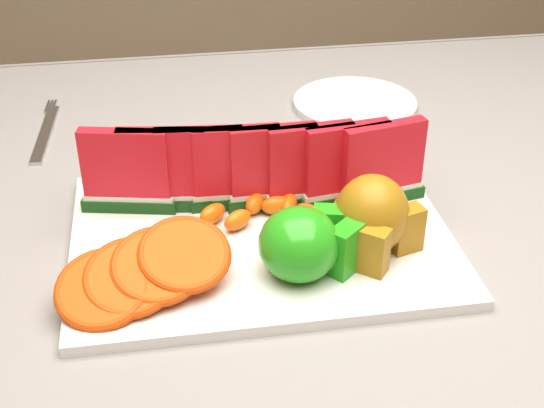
# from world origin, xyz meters

# --- Properties ---
(table) EXTENTS (1.40, 0.90, 0.75)m
(table) POSITION_xyz_m (0.00, 0.00, 0.65)
(table) COLOR #522B1A
(table) RESTS_ON ground
(tablecloth) EXTENTS (1.53, 1.03, 0.20)m
(tablecloth) POSITION_xyz_m (0.00, 0.00, 0.72)
(tablecloth) COLOR gray
(tablecloth) RESTS_ON table
(platter) EXTENTS (0.40, 0.30, 0.01)m
(platter) POSITION_xyz_m (-0.01, -0.05, 0.76)
(platter) COLOR silver
(platter) RESTS_ON tablecloth
(apple_cluster) EXTENTS (0.11, 0.10, 0.07)m
(apple_cluster) POSITION_xyz_m (0.02, -0.13, 0.80)
(apple_cluster) COLOR #409414
(apple_cluster) RESTS_ON platter
(pear_cluster) EXTENTS (0.10, 0.11, 0.08)m
(pear_cluster) POSITION_xyz_m (0.10, -0.10, 0.81)
(pear_cluster) COLOR #9D7504
(pear_cluster) RESTS_ON platter
(side_plate) EXTENTS (0.21, 0.21, 0.01)m
(side_plate) POSITION_xyz_m (0.18, 0.27, 0.76)
(side_plate) COLOR silver
(side_plate) RESTS_ON tablecloth
(fork) EXTENTS (0.02, 0.20, 0.00)m
(fork) POSITION_xyz_m (-0.26, 0.25, 0.76)
(fork) COLOR silver
(fork) RESTS_ON tablecloth
(watermelon_row) EXTENTS (0.39, 0.07, 0.10)m
(watermelon_row) POSITION_xyz_m (-0.01, 0.00, 0.82)
(watermelon_row) COLOR #0E3D17
(watermelon_row) RESTS_ON platter
(orange_fan_front) EXTENTS (0.18, 0.13, 0.05)m
(orange_fan_front) POSITION_xyz_m (-0.13, -0.13, 0.79)
(orange_fan_front) COLOR red
(orange_fan_front) RESTS_ON platter
(orange_fan_back) EXTENTS (0.25, 0.11, 0.04)m
(orange_fan_back) POSITION_xyz_m (-0.04, 0.07, 0.79)
(orange_fan_back) COLOR red
(orange_fan_back) RESTS_ON platter
(tangerine_segments) EXTENTS (0.24, 0.07, 0.02)m
(tangerine_segments) POSITION_xyz_m (0.02, -0.03, 0.78)
(tangerine_segments) COLOR orange
(tangerine_segments) RESTS_ON platter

